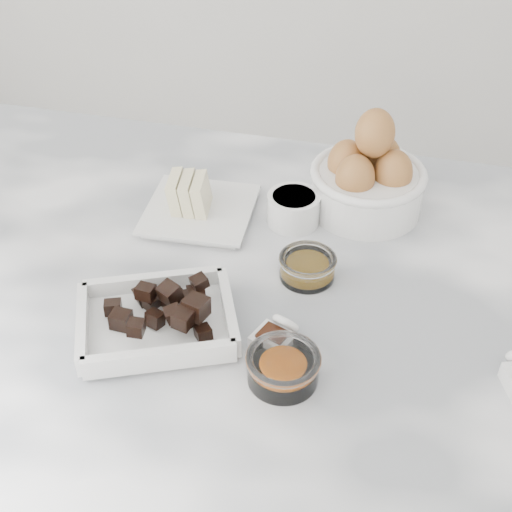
{
  "coord_description": "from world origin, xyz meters",
  "views": [
    {
      "loc": [
        0.19,
        -0.66,
        1.56
      ],
      "look_at": [
        0.02,
        0.03,
        0.98
      ],
      "focal_mm": 50.0,
      "sensor_mm": 36.0,
      "label": 1
    }
  ],
  "objects_px": {
    "honey_bowl": "(307,266)",
    "zest_bowl": "(283,366)",
    "chocolate_dish": "(156,318)",
    "egg_bowl": "(368,178)",
    "butter_plate": "(198,204)",
    "sugar_ramekin": "(294,208)",
    "vanilla_spoon": "(277,336)"
  },
  "relations": [
    {
      "from": "chocolate_dish",
      "to": "honey_bowl",
      "type": "bearing_deg",
      "value": 42.48
    },
    {
      "from": "honey_bowl",
      "to": "vanilla_spoon",
      "type": "height_order",
      "value": "vanilla_spoon"
    },
    {
      "from": "sugar_ramekin",
      "to": "vanilla_spoon",
      "type": "bearing_deg",
      "value": -82.78
    },
    {
      "from": "egg_bowl",
      "to": "honey_bowl",
      "type": "relative_size",
      "value": 2.22
    },
    {
      "from": "vanilla_spoon",
      "to": "honey_bowl",
      "type": "bearing_deg",
      "value": 84.8
    },
    {
      "from": "butter_plate",
      "to": "zest_bowl",
      "type": "distance_m",
      "value": 0.34
    },
    {
      "from": "chocolate_dish",
      "to": "butter_plate",
      "type": "bearing_deg",
      "value": 95.88
    },
    {
      "from": "honey_bowl",
      "to": "vanilla_spoon",
      "type": "relative_size",
      "value": 1.1
    },
    {
      "from": "zest_bowl",
      "to": "sugar_ramekin",
      "type": "bearing_deg",
      "value": 99.51
    },
    {
      "from": "butter_plate",
      "to": "sugar_ramekin",
      "type": "xyz_separation_m",
      "value": [
        0.14,
        0.02,
        0.0
      ]
    },
    {
      "from": "sugar_ramekin",
      "to": "butter_plate",
      "type": "bearing_deg",
      "value": -172.14
    },
    {
      "from": "butter_plate",
      "to": "zest_bowl",
      "type": "bearing_deg",
      "value": -55.78
    },
    {
      "from": "sugar_ramekin",
      "to": "honey_bowl",
      "type": "relative_size",
      "value": 1.0
    },
    {
      "from": "egg_bowl",
      "to": "vanilla_spoon",
      "type": "height_order",
      "value": "egg_bowl"
    },
    {
      "from": "chocolate_dish",
      "to": "sugar_ramekin",
      "type": "xyz_separation_m",
      "value": [
        0.11,
        0.26,
        0.0
      ]
    },
    {
      "from": "butter_plate",
      "to": "sugar_ramekin",
      "type": "distance_m",
      "value": 0.14
    },
    {
      "from": "chocolate_dish",
      "to": "butter_plate",
      "type": "height_order",
      "value": "butter_plate"
    },
    {
      "from": "honey_bowl",
      "to": "zest_bowl",
      "type": "height_order",
      "value": "zest_bowl"
    },
    {
      "from": "sugar_ramekin",
      "to": "vanilla_spoon",
      "type": "height_order",
      "value": "sugar_ramekin"
    },
    {
      "from": "chocolate_dish",
      "to": "zest_bowl",
      "type": "height_order",
      "value": "chocolate_dish"
    },
    {
      "from": "chocolate_dish",
      "to": "honey_bowl",
      "type": "relative_size",
      "value": 2.97
    },
    {
      "from": "butter_plate",
      "to": "zest_bowl",
      "type": "height_order",
      "value": "butter_plate"
    },
    {
      "from": "sugar_ramekin",
      "to": "honey_bowl",
      "type": "distance_m",
      "value": 0.12
    },
    {
      "from": "chocolate_dish",
      "to": "butter_plate",
      "type": "xyz_separation_m",
      "value": [
        -0.02,
        0.24,
        -0.0
      ]
    },
    {
      "from": "egg_bowl",
      "to": "honey_bowl",
      "type": "height_order",
      "value": "egg_bowl"
    },
    {
      "from": "honey_bowl",
      "to": "zest_bowl",
      "type": "bearing_deg",
      "value": -87.86
    },
    {
      "from": "chocolate_dish",
      "to": "egg_bowl",
      "type": "distance_m",
      "value": 0.38
    },
    {
      "from": "chocolate_dish",
      "to": "zest_bowl",
      "type": "distance_m",
      "value": 0.17
    },
    {
      "from": "sugar_ramekin",
      "to": "zest_bowl",
      "type": "height_order",
      "value": "sugar_ramekin"
    },
    {
      "from": "egg_bowl",
      "to": "zest_bowl",
      "type": "bearing_deg",
      "value": -97.65
    },
    {
      "from": "chocolate_dish",
      "to": "egg_bowl",
      "type": "relative_size",
      "value": 1.34
    },
    {
      "from": "chocolate_dish",
      "to": "honey_bowl",
      "type": "height_order",
      "value": "chocolate_dish"
    }
  ]
}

